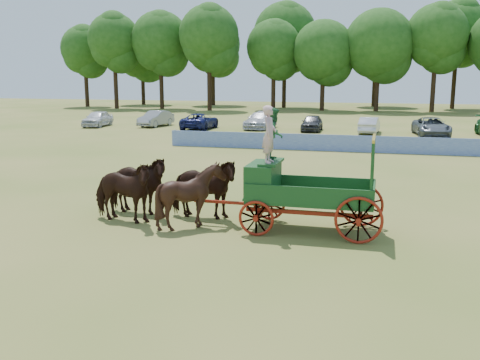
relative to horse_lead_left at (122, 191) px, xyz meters
name	(u,v)px	position (x,y,z in m)	size (l,w,h in m)	color
ground	(381,235)	(8.24, 0.63, -1.03)	(160.00, 160.00, 0.00)	olive
horse_lead_left	(122,191)	(0.00, 0.00, 0.00)	(1.11, 2.44, 2.06)	black
horse_lead_right	(137,185)	(0.00, 1.10, 0.00)	(1.11, 2.44, 2.06)	black
horse_wheel_left	(191,196)	(2.40, 0.00, 0.00)	(1.67, 1.88, 2.07)	black
horse_wheel_right	(202,189)	(2.40, 1.10, 0.00)	(1.11, 2.44, 2.06)	black
farm_dray	(287,176)	(5.34, 0.57, 0.67)	(6.00, 2.00, 3.88)	#A21810
sponsor_banner	(366,144)	(7.24, 18.63, -0.51)	(26.00, 0.08, 1.05)	#1D3C9F
parked_cars	(297,123)	(1.00, 30.39, -0.30)	(36.79, 7.33, 1.56)	silver
treeline	(361,40)	(4.90, 60.92, 8.41)	(90.08, 24.23, 15.22)	#382314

